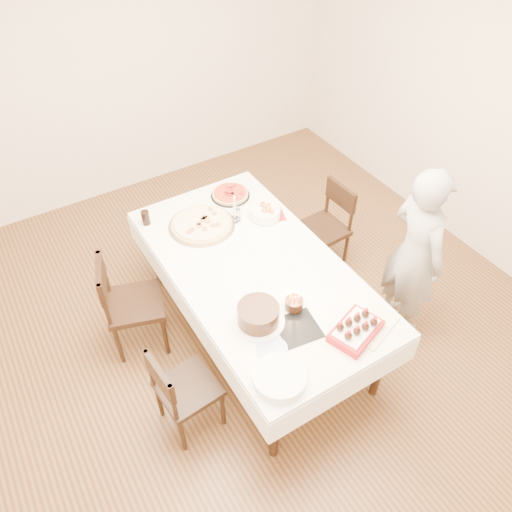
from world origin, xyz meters
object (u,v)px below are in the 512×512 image
dining_table (256,301)px  layer_cake (258,315)px  chair_left_dessert (188,388)px  person (415,254)px  chair_right_savory (322,230)px  taper_candle (235,209)px  birthday_cake (294,300)px  pizza_white (202,224)px  cola_glass (146,218)px  pizza_pepperoni (230,194)px  pasta_bowl (265,212)px  chair_left_savory (136,304)px  strawberry_box (356,330)px

dining_table → layer_cake: 0.67m
chair_left_dessert → person: (1.87, -0.07, 0.35)m
chair_right_savory → chair_left_dessert: size_ratio=1.05×
dining_table → person: (1.08, -0.50, 0.37)m
taper_candle → birthday_cake: (-0.12, -0.98, -0.05)m
birthday_cake → pizza_white: bearing=97.3°
chair_right_savory → cola_glass: size_ratio=6.94×
pizza_pepperoni → pasta_bowl: 0.40m
chair_left_savory → pizza_white: 0.79m
dining_table → strawberry_box: strawberry_box is taller
dining_table → pizza_pepperoni: (0.26, 0.83, 0.40)m
cola_glass → layer_cake: bearing=-79.8°
layer_cake → pizza_white: bearing=83.2°
chair_left_dessert → strawberry_box: 1.16m
chair_right_savory → pizza_white: size_ratio=1.57×
dining_table → cola_glass: cola_glass is taller
pizza_pepperoni → chair_left_dessert: bearing=-129.7°
pasta_bowl → cola_glass: (-0.84, 0.42, 0.01)m
chair_left_dessert → birthday_cake: 0.91m
pizza_white → pizza_pepperoni: bearing=30.6°
chair_left_savory → person: bearing=172.2°
dining_table → layer_cake: (-0.25, -0.44, 0.44)m
taper_candle → birthday_cake: 0.99m
chair_left_dessert → birthday_cake: (0.80, -0.03, 0.43)m
person → pasta_bowl: 1.19m
dining_table → chair_left_dessert: bearing=-151.4°
chair_left_savory → person: (1.89, -0.91, 0.31)m
chair_left_savory → cola_glass: size_ratio=7.33×
chair_left_dessert → birthday_cake: size_ratio=5.94×
person → pizza_pepperoni: 1.57m
chair_left_dessert → pasta_bowl: 1.50m
dining_table → layer_cake: bearing=-119.9°
cola_glass → birthday_cake: (0.49, -1.33, 0.02)m
person → strawberry_box: (-0.86, -0.34, 0.05)m
chair_left_savory → pasta_bowl: bearing=-160.2°
chair_left_savory → pizza_white: bearing=-145.9°
pasta_bowl → taper_candle: bearing=162.5°
layer_cake → birthday_cake: 0.26m
pizza_pepperoni → strawberry_box: bearing=-91.3°
chair_left_savory → strawberry_box: size_ratio=2.58×
chair_left_dessert → cola_glass: size_ratio=6.64×
taper_candle → chair_left_savory: bearing=-173.0°
chair_left_savory → birthday_cake: (0.83, -0.87, 0.39)m
cola_glass → chair_left_dessert: bearing=-103.3°
dining_table → pasta_bowl: pasta_bowl is taller
pasta_bowl → person: bearing=-52.9°
pizza_pepperoni → pasta_bowl: bearing=-75.2°
chair_right_savory → pizza_pepperoni: chair_right_savory is taller
pizza_pepperoni → layer_cake: bearing=-111.8°
chair_left_savory → strawberry_box: 1.66m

